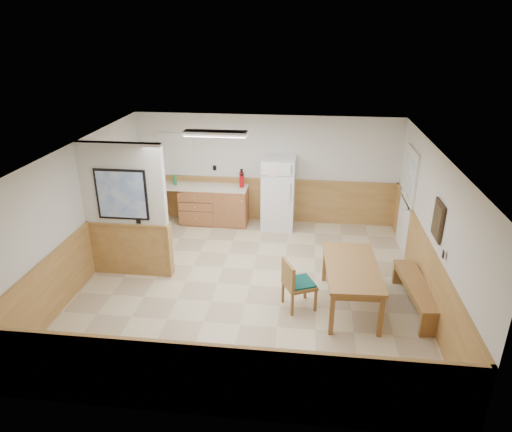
# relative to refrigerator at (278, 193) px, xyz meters

# --- Properties ---
(ground) EXTENTS (6.00, 6.00, 0.00)m
(ground) POSITION_rel_refrigerator_xyz_m (-0.32, -2.63, -0.82)
(ground) COLOR #CAB991
(ground) RESTS_ON ground
(ceiling) EXTENTS (6.00, 6.00, 0.02)m
(ceiling) POSITION_rel_refrigerator_xyz_m (-0.32, -2.63, 1.68)
(ceiling) COLOR white
(ceiling) RESTS_ON back_wall
(back_wall) EXTENTS (6.00, 0.02, 2.50)m
(back_wall) POSITION_rel_refrigerator_xyz_m (-0.32, 0.37, 0.43)
(back_wall) COLOR silver
(back_wall) RESTS_ON ground
(right_wall) EXTENTS (0.02, 6.00, 2.50)m
(right_wall) POSITION_rel_refrigerator_xyz_m (2.68, -2.63, 0.43)
(right_wall) COLOR silver
(right_wall) RESTS_ON ground
(left_wall) EXTENTS (0.02, 6.00, 2.50)m
(left_wall) POSITION_rel_refrigerator_xyz_m (-3.32, -2.63, 0.43)
(left_wall) COLOR silver
(left_wall) RESTS_ON ground
(wainscot_back) EXTENTS (6.00, 0.04, 1.00)m
(wainscot_back) POSITION_rel_refrigerator_xyz_m (-0.32, 0.35, -0.32)
(wainscot_back) COLOR #B58548
(wainscot_back) RESTS_ON ground
(wainscot_right) EXTENTS (0.04, 6.00, 1.00)m
(wainscot_right) POSITION_rel_refrigerator_xyz_m (2.66, -2.63, -0.32)
(wainscot_right) COLOR #B58548
(wainscot_right) RESTS_ON ground
(wainscot_left) EXTENTS (0.04, 6.00, 1.00)m
(wainscot_left) POSITION_rel_refrigerator_xyz_m (-3.30, -2.63, -0.32)
(wainscot_left) COLOR #B58548
(wainscot_left) RESTS_ON ground
(partition_wall) EXTENTS (1.50, 0.20, 2.50)m
(partition_wall) POSITION_rel_refrigerator_xyz_m (-2.57, -2.43, 0.42)
(partition_wall) COLOR silver
(partition_wall) RESTS_ON ground
(kitchen_counter) EXTENTS (2.20, 0.61, 1.00)m
(kitchen_counter) POSITION_rel_refrigerator_xyz_m (-1.52, 0.05, -0.35)
(kitchen_counter) COLOR #A7623B
(kitchen_counter) RESTS_ON ground
(exterior_door) EXTENTS (0.07, 1.02, 2.15)m
(exterior_door) POSITION_rel_refrigerator_xyz_m (2.65, -0.73, 0.24)
(exterior_door) COLOR silver
(exterior_door) RESTS_ON ground
(kitchen_window) EXTENTS (0.80, 0.04, 1.00)m
(kitchen_window) POSITION_rel_refrigerator_xyz_m (-2.42, 0.35, 0.73)
(kitchen_window) COLOR silver
(kitchen_window) RESTS_ON back_wall
(wall_painting) EXTENTS (0.04, 0.50, 0.60)m
(wall_painting) POSITION_rel_refrigerator_xyz_m (2.65, -2.93, 0.73)
(wall_painting) COLOR #312013
(wall_painting) RESTS_ON right_wall
(fluorescent_fixture) EXTENTS (1.20, 0.30, 0.09)m
(fluorescent_fixture) POSITION_rel_refrigerator_xyz_m (-1.12, -1.33, 1.63)
(fluorescent_fixture) COLOR silver
(fluorescent_fixture) RESTS_ON ceiling
(refrigerator) EXTENTS (0.73, 0.73, 1.63)m
(refrigerator) POSITION_rel_refrigerator_xyz_m (0.00, 0.00, 0.00)
(refrigerator) COLOR white
(refrigerator) RESTS_ON ground
(dining_table) EXTENTS (0.92, 1.72, 0.75)m
(dining_table) POSITION_rel_refrigerator_xyz_m (1.41, -3.07, -0.16)
(dining_table) COLOR brown
(dining_table) RESTS_ON ground
(dining_bench) EXTENTS (0.52, 1.66, 0.45)m
(dining_bench) POSITION_rel_refrigerator_xyz_m (2.48, -3.00, -0.47)
(dining_bench) COLOR brown
(dining_bench) RESTS_ON ground
(dining_chair) EXTENTS (0.77, 0.67, 0.85)m
(dining_chair) POSITION_rel_refrigerator_xyz_m (0.49, -3.23, -0.32)
(dining_chair) COLOR brown
(dining_chair) RESTS_ON ground
(fire_extinguisher) EXTENTS (0.14, 0.14, 0.43)m
(fire_extinguisher) POSITION_rel_refrigerator_xyz_m (-0.85, 0.09, 0.27)
(fire_extinguisher) COLOR #AE0911
(fire_extinguisher) RESTS_ON kitchen_counter
(soap_bottle) EXTENTS (0.08, 0.08, 0.25)m
(soap_bottle) POSITION_rel_refrigerator_xyz_m (-2.40, 0.07, 0.21)
(soap_bottle) COLOR #167D34
(soap_bottle) RESTS_ON kitchen_counter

